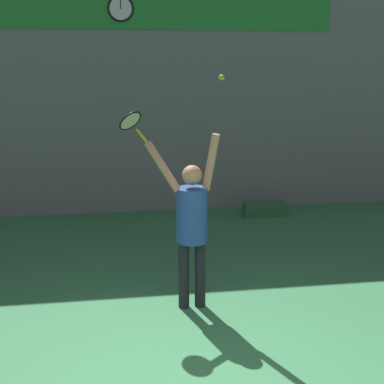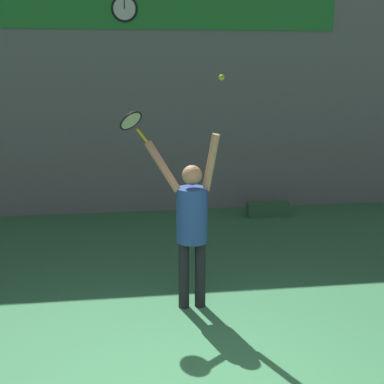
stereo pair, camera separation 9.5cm
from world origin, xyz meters
TOP-DOWN VIEW (x-y plane):
  - back_wall at (0.00, 6.45)m, footprint 18.00×0.10m
  - sponsor_banner at (0.00, 6.39)m, footprint 7.27×0.02m
  - scoreboard_clock at (-0.35, 6.37)m, footprint 0.48×0.04m
  - tennis_player at (0.28, 2.06)m, footprint 0.87×0.50m
  - tennis_racket at (-0.37, 2.52)m, footprint 0.39×0.41m
  - tennis_ball at (0.60, 1.94)m, footprint 0.06×0.06m
  - equipment_bag at (2.28, 5.73)m, footprint 0.82×0.25m

SIDE VIEW (x-z plane):
  - equipment_bag at x=2.28m, z-range 0.00..0.27m
  - tennis_player at x=0.28m, z-range 0.03..2.16m
  - tennis_racket at x=-0.37m, z-range 2.02..2.39m
  - back_wall at x=0.00m, z-range 0.00..5.00m
  - tennis_ball at x=0.60m, z-range 2.70..2.77m
  - sponsor_banner at x=0.00m, z-range 3.47..4.19m
  - scoreboard_clock at x=-0.35m, z-range 3.59..4.07m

